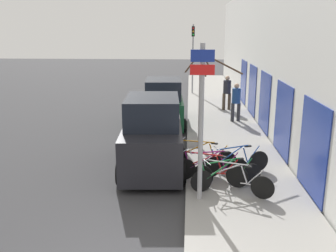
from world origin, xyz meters
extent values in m
plane|color=#333335|center=(0.00, 11.20, 0.00)|extent=(80.00, 80.00, 0.00)
cube|color=gray|center=(2.60, 14.00, 0.07)|extent=(3.20, 32.00, 0.15)
cube|color=silver|center=(4.35, 14.00, 3.25)|extent=(0.20, 32.00, 6.50)
cube|color=navy|center=(4.23, 3.95, 1.37)|extent=(0.03, 2.10, 2.44)
cube|color=navy|center=(4.23, 7.15, 1.37)|extent=(0.03, 2.10, 2.44)
cube|color=navy|center=(4.23, 10.35, 1.37)|extent=(0.03, 2.10, 2.44)
cube|color=navy|center=(4.23, 13.55, 1.37)|extent=(0.03, 2.10, 2.44)
cube|color=navy|center=(4.23, 16.75, 1.37)|extent=(0.03, 2.10, 2.44)
cylinder|color=#939399|center=(1.35, 3.46, 2.09)|extent=(0.12, 0.12, 3.88)
cube|color=navy|center=(1.35, 3.39, 3.74)|extent=(0.55, 0.02, 0.28)
cube|color=red|center=(1.35, 3.39, 3.42)|extent=(0.57, 0.02, 0.24)
cylinder|color=black|center=(1.46, 4.25, 0.46)|extent=(0.56, 0.30, 0.61)
cylinder|color=black|center=(2.94, 3.53, 0.46)|extent=(0.56, 0.30, 0.61)
cylinder|color=#B7B7BC|center=(2.01, 3.98, 0.74)|extent=(0.85, 0.44, 0.51)
cylinder|color=#B7B7BC|center=(2.09, 3.95, 0.95)|extent=(0.98, 0.51, 0.08)
cylinder|color=#B7B7BC|center=(2.50, 3.75, 0.72)|extent=(0.19, 0.12, 0.44)
cylinder|color=#B7B7BC|center=(2.68, 3.66, 0.48)|extent=(0.53, 0.28, 0.07)
cylinder|color=#B7B7BC|center=(2.76, 3.62, 0.69)|extent=(0.40, 0.22, 0.49)
cylinder|color=#B7B7BC|center=(1.53, 4.22, 0.72)|extent=(0.19, 0.12, 0.53)
cube|color=black|center=(2.57, 3.71, 0.95)|extent=(0.21, 0.16, 0.04)
cylinder|color=#99999E|center=(1.61, 4.18, 0.98)|extent=(0.22, 0.41, 0.02)
cylinder|color=black|center=(1.41, 3.86, 0.45)|extent=(0.57, 0.26, 0.60)
cylinder|color=black|center=(2.79, 4.43, 0.45)|extent=(0.57, 0.26, 0.60)
cylinder|color=#197233|center=(1.93, 4.08, 0.73)|extent=(0.79, 0.35, 0.50)
cylinder|color=#197233|center=(2.00, 4.10, 0.94)|extent=(0.91, 0.40, 0.08)
cylinder|color=#197233|center=(2.38, 4.26, 0.71)|extent=(0.18, 0.10, 0.44)
cylinder|color=#197233|center=(2.55, 4.33, 0.47)|extent=(0.50, 0.23, 0.07)
cylinder|color=#197233|center=(2.62, 4.36, 0.69)|extent=(0.38, 0.18, 0.49)
cylinder|color=#197233|center=(1.48, 3.89, 0.71)|extent=(0.18, 0.10, 0.52)
cube|color=black|center=(2.45, 4.29, 0.94)|extent=(0.22, 0.15, 0.04)
cylinder|color=#99999E|center=(1.55, 3.92, 0.97)|extent=(0.19, 0.42, 0.02)
cylinder|color=black|center=(0.82, 4.87, 0.46)|extent=(0.59, 0.28, 0.62)
cylinder|color=black|center=(2.39, 4.20, 0.46)|extent=(0.59, 0.28, 0.62)
cylinder|color=red|center=(1.41, 4.62, 0.75)|extent=(0.89, 0.40, 0.52)
cylinder|color=red|center=(1.48, 4.58, 0.97)|extent=(1.04, 0.46, 0.08)
cylinder|color=red|center=(1.92, 4.40, 0.73)|extent=(0.20, 0.11, 0.45)
cylinder|color=red|center=(2.11, 4.32, 0.49)|extent=(0.56, 0.26, 0.08)
cylinder|color=red|center=(2.19, 4.29, 0.70)|extent=(0.42, 0.20, 0.50)
cylinder|color=red|center=(0.90, 4.83, 0.73)|extent=(0.20, 0.11, 0.54)
cube|color=black|center=(1.99, 4.37, 0.97)|extent=(0.22, 0.15, 0.04)
cylinder|color=#99999E|center=(0.97, 4.80, 0.99)|extent=(0.19, 0.41, 0.02)
cylinder|color=black|center=(0.97, 4.69, 0.46)|extent=(0.62, 0.10, 0.62)
cylinder|color=black|center=(2.47, 4.84, 0.46)|extent=(0.62, 0.10, 0.62)
cylinder|color=#8C1E72|center=(1.53, 4.74, 0.75)|extent=(0.85, 0.12, 0.51)
cylinder|color=#8C1E72|center=(1.60, 4.75, 0.96)|extent=(0.98, 0.14, 0.08)
cylinder|color=#8C1E72|center=(2.02, 4.79, 0.72)|extent=(0.19, 0.05, 0.45)
cylinder|color=#8C1E72|center=(2.21, 4.81, 0.48)|extent=(0.53, 0.08, 0.08)
cylinder|color=#8C1E72|center=(2.28, 4.82, 0.70)|extent=(0.40, 0.07, 0.50)
cylinder|color=#8C1E72|center=(1.04, 4.70, 0.72)|extent=(0.18, 0.05, 0.54)
cube|color=black|center=(2.09, 4.80, 0.96)|extent=(0.21, 0.10, 0.04)
cylinder|color=#99999E|center=(1.12, 4.70, 0.99)|extent=(0.07, 0.44, 0.02)
cylinder|color=black|center=(1.73, 4.90, 0.47)|extent=(0.61, 0.26, 0.64)
cylinder|color=black|center=(3.17, 5.44, 0.47)|extent=(0.61, 0.26, 0.64)
cylinder|color=#1E4799|center=(2.27, 5.10, 0.77)|extent=(0.82, 0.34, 0.53)
cylinder|color=#1E4799|center=(2.35, 5.13, 0.99)|extent=(0.95, 0.38, 0.08)
cylinder|color=#1E4799|center=(2.74, 5.28, 0.74)|extent=(0.19, 0.10, 0.46)
cylinder|color=#1E4799|center=(2.92, 5.35, 0.49)|extent=(0.52, 0.22, 0.08)
cylinder|color=#1E4799|center=(2.99, 5.37, 0.72)|extent=(0.39, 0.17, 0.51)
cylinder|color=#1E4799|center=(1.81, 4.93, 0.74)|extent=(0.18, 0.09, 0.55)
cube|color=black|center=(2.81, 5.31, 0.99)|extent=(0.22, 0.14, 0.04)
cylinder|color=#99999E|center=(1.88, 4.96, 1.01)|extent=(0.18, 0.42, 0.02)
cylinder|color=black|center=(0.73, 5.96, 0.46)|extent=(0.61, 0.24, 0.63)
cylinder|color=black|center=(2.22, 5.44, 0.46)|extent=(0.61, 0.24, 0.63)
cylinder|color=orange|center=(1.29, 5.77, 0.76)|extent=(0.85, 0.33, 0.52)
cylinder|color=orange|center=(1.36, 5.74, 0.98)|extent=(0.98, 0.38, 0.08)
cylinder|color=orange|center=(1.77, 5.59, 0.73)|extent=(0.19, 0.10, 0.45)
cylinder|color=orange|center=(1.96, 5.53, 0.49)|extent=(0.53, 0.21, 0.08)
cylinder|color=orange|center=(2.03, 5.50, 0.71)|extent=(0.40, 0.17, 0.51)
cylinder|color=orange|center=(0.80, 5.94, 0.73)|extent=(0.19, 0.09, 0.54)
cube|color=black|center=(1.85, 5.57, 0.97)|extent=(0.22, 0.14, 0.04)
cylinder|color=#99999E|center=(0.88, 5.91, 1.00)|extent=(0.17, 0.42, 0.02)
cube|color=black|center=(-0.07, 5.95, 0.83)|extent=(2.00, 4.32, 1.29)
cube|color=black|center=(-0.06, 5.78, 1.91)|extent=(1.71, 2.29, 0.87)
cylinder|color=black|center=(-1.02, 7.21, 0.33)|extent=(0.26, 0.68, 0.67)
cylinder|color=black|center=(0.74, 7.31, 0.33)|extent=(0.26, 0.68, 0.67)
cylinder|color=black|center=(-0.88, 4.59, 0.33)|extent=(0.26, 0.68, 0.67)
cylinder|color=black|center=(0.89, 4.69, 0.33)|extent=(0.26, 0.68, 0.67)
cube|color=#144728|center=(-0.11, 11.53, 0.75)|extent=(1.96, 4.20, 1.16)
cube|color=black|center=(-0.10, 11.36, 1.74)|extent=(1.67, 2.22, 0.84)
cylinder|color=black|center=(-1.05, 12.75, 0.30)|extent=(0.26, 0.61, 0.60)
cylinder|color=black|center=(0.67, 12.85, 0.30)|extent=(0.26, 0.61, 0.60)
cylinder|color=black|center=(-0.90, 10.21, 0.30)|extent=(0.26, 0.61, 0.60)
cylinder|color=black|center=(0.82, 10.31, 0.30)|extent=(0.26, 0.61, 0.60)
cylinder|color=#333338|center=(3.39, 11.94, 0.58)|extent=(0.16, 0.16, 0.86)
cylinder|color=#333338|center=(3.10, 11.85, 0.58)|extent=(0.16, 0.16, 0.86)
cylinder|color=navy|center=(3.24, 11.89, 1.35)|extent=(0.40, 0.40, 0.68)
sphere|color=tan|center=(3.24, 11.89, 1.81)|extent=(0.23, 0.23, 0.23)
cylinder|color=#4C3D2D|center=(2.92, 14.41, 0.59)|extent=(0.17, 0.17, 0.88)
cylinder|color=#4C3D2D|center=(3.22, 14.50, 0.59)|extent=(0.17, 0.17, 0.88)
cylinder|color=#26262D|center=(3.07, 14.46, 1.38)|extent=(0.40, 0.40, 0.70)
sphere|color=tan|center=(3.07, 14.46, 1.85)|extent=(0.24, 0.24, 0.24)
cylinder|color=#4C3828|center=(1.47, 7.67, 1.50)|extent=(0.14, 0.14, 2.71)
cylinder|color=#4C3828|center=(2.17, 7.58, 3.20)|extent=(1.43, 0.23, 0.74)
cylinder|color=#4C3828|center=(1.66, 7.52, 3.23)|extent=(0.45, 0.37, 0.77)
cylinder|color=#4C3828|center=(1.19, 7.81, 3.25)|extent=(0.63, 0.36, 0.81)
cylinder|color=#4C3828|center=(1.53, 7.24, 3.24)|extent=(0.17, 0.89, 0.82)
cylinder|color=#939399|center=(1.28, 19.85, 2.40)|extent=(0.10, 0.10, 4.50)
cube|color=black|center=(1.28, 19.75, 4.20)|extent=(0.20, 0.16, 0.64)
sphere|color=red|center=(1.28, 19.66, 4.40)|extent=(0.11, 0.11, 0.11)
sphere|color=orange|center=(1.28, 19.66, 4.20)|extent=(0.11, 0.11, 0.11)
sphere|color=green|center=(1.28, 19.66, 4.00)|extent=(0.11, 0.11, 0.11)
camera|label=1|loc=(1.05, -5.34, 4.33)|focal=40.00mm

